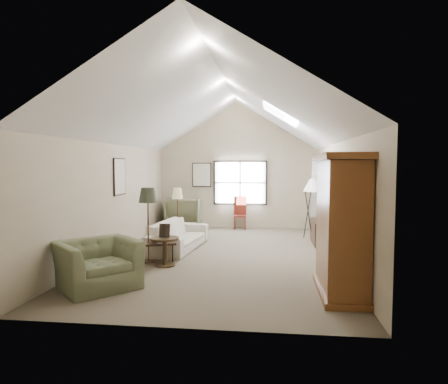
# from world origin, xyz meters

# --- Properties ---
(room_shell) EXTENTS (5.01, 8.01, 4.00)m
(room_shell) POSITION_xyz_m (0.00, 0.00, 3.21)
(room_shell) COLOR brown
(room_shell) RESTS_ON ground
(window) EXTENTS (1.72, 0.08, 1.42)m
(window) POSITION_xyz_m (0.10, 3.96, 1.45)
(window) COLOR black
(window) RESTS_ON room_shell
(skylight) EXTENTS (0.80, 1.20, 0.52)m
(skylight) POSITION_xyz_m (1.30, 0.90, 3.22)
(skylight) COLOR white
(skylight) RESTS_ON room_shell
(wall_art) EXTENTS (1.97, 3.71, 0.88)m
(wall_art) POSITION_xyz_m (-1.88, 1.94, 1.73)
(wall_art) COLOR black
(wall_art) RESTS_ON room_shell
(armoire) EXTENTS (0.60, 1.50, 2.20)m
(armoire) POSITION_xyz_m (2.18, -2.40, 1.10)
(armoire) COLOR brown
(armoire) RESTS_ON ground
(tv_alcove) EXTENTS (0.32, 1.30, 2.10)m
(tv_alcove) POSITION_xyz_m (2.34, 1.60, 1.15)
(tv_alcove) COLOR white
(tv_alcove) RESTS_ON ground
(media_console) EXTENTS (0.34, 1.18, 0.60)m
(media_console) POSITION_xyz_m (2.32, 1.60, 0.30)
(media_console) COLOR #382316
(media_console) RESTS_ON ground
(tv_panel) EXTENTS (0.05, 0.90, 0.55)m
(tv_panel) POSITION_xyz_m (2.32, 1.60, 0.92)
(tv_panel) COLOR black
(tv_panel) RESTS_ON media_console
(sofa) EXTENTS (1.13, 2.36, 0.67)m
(sofa) POSITION_xyz_m (-1.13, 0.58, 0.33)
(sofa) COLOR beige
(sofa) RESTS_ON ground
(armchair_near) EXTENTS (1.61, 1.61, 0.79)m
(armchair_near) POSITION_xyz_m (-1.74, -2.57, 0.40)
(armchair_near) COLOR #626D4C
(armchair_near) RESTS_ON ground
(armchair_far) EXTENTS (1.14, 1.17, 0.99)m
(armchair_far) POSITION_xyz_m (-1.67, 3.62, 0.50)
(armchair_far) COLOR #696C4C
(armchair_far) RESTS_ON ground
(coffee_table) EXTENTS (0.94, 0.73, 0.42)m
(coffee_table) POSITION_xyz_m (-1.31, -0.78, 0.21)
(coffee_table) COLOR #352315
(coffee_table) RESTS_ON ground
(bowl) EXTENTS (0.26, 0.26, 0.05)m
(bowl) POSITION_xyz_m (-1.31, -0.78, 0.45)
(bowl) COLOR #3B2918
(bowl) RESTS_ON coffee_table
(side_table) EXTENTS (0.63, 0.63, 0.57)m
(side_table) POSITION_xyz_m (-1.03, -1.02, 0.29)
(side_table) COLOR #392917
(side_table) RESTS_ON ground
(side_chair) EXTENTS (0.42, 0.42, 1.02)m
(side_chair) POSITION_xyz_m (0.12, 3.70, 0.51)
(side_chair) COLOR maroon
(side_chair) RESTS_ON ground
(tripod_lamp) EXTENTS (0.64, 0.64, 1.67)m
(tripod_lamp) POSITION_xyz_m (2.20, 2.23, 0.84)
(tripod_lamp) COLOR white
(tripod_lamp) RESTS_ON ground
(dark_lamp) EXTENTS (0.42, 0.42, 1.59)m
(dark_lamp) POSITION_xyz_m (-1.43, -0.82, 0.80)
(dark_lamp) COLOR black
(dark_lamp) RESTS_ON ground
(tan_lamp) EXTENTS (0.31, 0.31, 1.43)m
(tan_lamp) POSITION_xyz_m (-1.43, 1.78, 0.72)
(tan_lamp) COLOR tan
(tan_lamp) RESTS_ON ground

